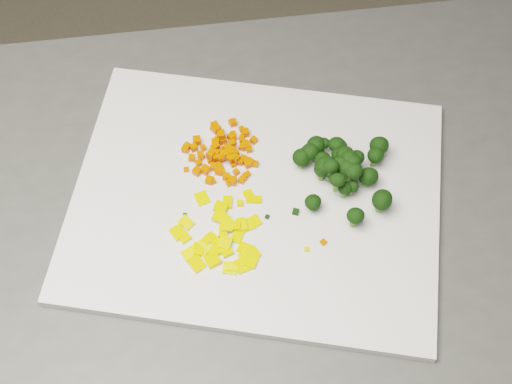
% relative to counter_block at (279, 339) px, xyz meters
% --- Properties ---
extents(counter_block, '(1.16, 0.99, 0.90)m').
position_rel_counter_block_xyz_m(counter_block, '(0.00, 0.00, 0.00)').
color(counter_block, '#474744').
rests_on(counter_block, ground).
extents(cutting_board, '(0.49, 0.40, 0.01)m').
position_rel_counter_block_xyz_m(cutting_board, '(-0.05, 0.02, 0.46)').
color(cutting_board, silver).
rests_on(cutting_board, counter_block).
extents(carrot_pile, '(0.10, 0.10, 0.03)m').
position_rel_counter_block_xyz_m(carrot_pile, '(-0.10, 0.07, 0.48)').
color(carrot_pile, '#DD4602').
rests_on(carrot_pile, cutting_board).
extents(pepper_pile, '(0.12, 0.12, 0.02)m').
position_rel_counter_block_xyz_m(pepper_pile, '(-0.08, -0.04, 0.47)').
color(pepper_pile, yellow).
rests_on(pepper_pile, cutting_board).
extents(broccoli_pile, '(0.12, 0.12, 0.06)m').
position_rel_counter_block_xyz_m(broccoli_pile, '(0.06, 0.06, 0.49)').
color(broccoli_pile, black).
rests_on(broccoli_pile, cutting_board).
extents(carrot_cube_0, '(0.01, 0.01, 0.01)m').
position_rel_counter_block_xyz_m(carrot_cube_0, '(-0.10, 0.04, 0.47)').
color(carrot_cube_0, '#DD4602').
rests_on(carrot_cube_0, carrot_pile).
extents(carrot_cube_1, '(0.01, 0.01, 0.01)m').
position_rel_counter_block_xyz_m(carrot_cube_1, '(-0.09, 0.11, 0.47)').
color(carrot_cube_1, '#DD4602').
rests_on(carrot_cube_1, carrot_pile).
extents(carrot_cube_2, '(0.01, 0.01, 0.01)m').
position_rel_counter_block_xyz_m(carrot_cube_2, '(-0.06, 0.04, 0.47)').
color(carrot_cube_2, '#DD4602').
rests_on(carrot_cube_2, carrot_pile).
extents(carrot_cube_3, '(0.01, 0.01, 0.01)m').
position_rel_counter_block_xyz_m(carrot_cube_3, '(-0.10, 0.04, 0.47)').
color(carrot_cube_3, '#DD4602').
rests_on(carrot_cube_3, carrot_pile).
extents(carrot_cube_4, '(0.01, 0.01, 0.01)m').
position_rel_counter_block_xyz_m(carrot_cube_4, '(-0.12, 0.10, 0.47)').
color(carrot_cube_4, '#DD4602').
rests_on(carrot_cube_4, carrot_pile).
extents(carrot_cube_5, '(0.01, 0.01, 0.01)m').
position_rel_counter_block_xyz_m(carrot_cube_5, '(-0.11, 0.02, 0.47)').
color(carrot_cube_5, '#DD4602').
rests_on(carrot_cube_5, carrot_pile).
extents(carrot_cube_6, '(0.01, 0.01, 0.01)m').
position_rel_counter_block_xyz_m(carrot_cube_6, '(-0.10, 0.07, 0.47)').
color(carrot_cube_6, '#DD4602').
rests_on(carrot_cube_6, carrot_pile).
extents(carrot_cube_7, '(0.01, 0.01, 0.01)m').
position_rel_counter_block_xyz_m(carrot_cube_7, '(-0.08, 0.06, 0.47)').
color(carrot_cube_7, '#DD4602').
rests_on(carrot_cube_7, carrot_pile).
extents(carrot_cube_8, '(0.01, 0.01, 0.01)m').
position_rel_counter_block_xyz_m(carrot_cube_8, '(-0.07, 0.06, 0.47)').
color(carrot_cube_8, '#DD4602').
rests_on(carrot_cube_8, carrot_pile).
extents(carrot_cube_9, '(0.01, 0.01, 0.01)m').
position_rel_counter_block_xyz_m(carrot_cube_9, '(-0.13, 0.05, 0.47)').
color(carrot_cube_9, '#DD4602').
rests_on(carrot_cube_9, carrot_pile).
extents(carrot_cube_10, '(0.01, 0.01, 0.01)m').
position_rel_counter_block_xyz_m(carrot_cube_10, '(-0.11, 0.06, 0.47)').
color(carrot_cube_10, '#DD4602').
rests_on(carrot_cube_10, carrot_pile).
extents(carrot_cube_11, '(0.01, 0.01, 0.01)m').
position_rel_counter_block_xyz_m(carrot_cube_11, '(-0.09, 0.07, 0.47)').
color(carrot_cube_11, '#DD4602').
rests_on(carrot_cube_11, carrot_pile).
extents(carrot_cube_12, '(0.01, 0.01, 0.01)m').
position_rel_counter_block_xyz_m(carrot_cube_12, '(-0.11, 0.07, 0.47)').
color(carrot_cube_12, '#DD4602').
rests_on(carrot_cube_12, carrot_pile).
extents(carrot_cube_13, '(0.01, 0.01, 0.01)m').
position_rel_counter_block_xyz_m(carrot_cube_13, '(-0.08, 0.09, 0.47)').
color(carrot_cube_13, '#DD4602').
rests_on(carrot_cube_13, carrot_pile).
extents(carrot_cube_14, '(0.01, 0.01, 0.01)m').
position_rel_counter_block_xyz_m(carrot_cube_14, '(-0.07, 0.04, 0.47)').
color(carrot_cube_14, '#DD4602').
rests_on(carrot_cube_14, carrot_pile).
extents(carrot_cube_15, '(0.01, 0.01, 0.01)m').
position_rel_counter_block_xyz_m(carrot_cube_15, '(-0.13, 0.03, 0.47)').
color(carrot_cube_15, '#DD4602').
rests_on(carrot_cube_15, carrot_pile).
extents(carrot_cube_16, '(0.01, 0.01, 0.01)m').
position_rel_counter_block_xyz_m(carrot_cube_16, '(-0.11, 0.04, 0.47)').
color(carrot_cube_16, '#DD4602').
rests_on(carrot_cube_16, carrot_pile).
extents(carrot_cube_17, '(0.01, 0.01, 0.01)m').
position_rel_counter_block_xyz_m(carrot_cube_17, '(-0.13, 0.06, 0.47)').
color(carrot_cube_17, '#DD4602').
rests_on(carrot_cube_17, carrot_pile).
extents(carrot_cube_18, '(0.01, 0.01, 0.01)m').
position_rel_counter_block_xyz_m(carrot_cube_18, '(-0.13, 0.10, 0.47)').
color(carrot_cube_18, '#DD4602').
rests_on(carrot_cube_18, carrot_pile).
extents(carrot_cube_19, '(0.01, 0.01, 0.01)m').
position_rel_counter_block_xyz_m(carrot_cube_19, '(-0.10, 0.07, 0.47)').
color(carrot_cube_19, '#DD4602').
rests_on(carrot_cube_19, carrot_pile).
extents(carrot_cube_20, '(0.01, 0.01, 0.01)m').
position_rel_counter_block_xyz_m(carrot_cube_20, '(-0.14, 0.05, 0.47)').
color(carrot_cube_20, '#DD4602').
rests_on(carrot_cube_20, carrot_pile).
extents(carrot_cube_21, '(0.01, 0.01, 0.01)m').
position_rel_counter_block_xyz_m(carrot_cube_21, '(-0.11, 0.02, 0.47)').
color(carrot_cube_21, '#DD4602').
rests_on(carrot_cube_21, carrot_pile).
extents(carrot_cube_22, '(0.01, 0.01, 0.01)m').
position_rel_counter_block_xyz_m(carrot_cube_22, '(-0.12, 0.09, 0.47)').
color(carrot_cube_22, '#DD4602').
rests_on(carrot_cube_22, carrot_pile).
extents(carrot_cube_23, '(0.01, 0.01, 0.01)m').
position_rel_counter_block_xyz_m(carrot_cube_23, '(-0.07, 0.06, 0.47)').
color(carrot_cube_23, '#DD4602').
rests_on(carrot_cube_23, carrot_pile).
extents(carrot_cube_24, '(0.01, 0.01, 0.01)m').
position_rel_counter_block_xyz_m(carrot_cube_24, '(-0.07, 0.03, 0.47)').
color(carrot_cube_24, '#DD4602').
rests_on(carrot_cube_24, carrot_pile).
extents(carrot_cube_25, '(0.01, 0.01, 0.01)m').
position_rel_counter_block_xyz_m(carrot_cube_25, '(-0.07, 0.08, 0.47)').
color(carrot_cube_25, '#DD4602').
rests_on(carrot_cube_25, carrot_pile).
extents(carrot_cube_26, '(0.01, 0.01, 0.01)m').
position_rel_counter_block_xyz_m(carrot_cube_26, '(-0.09, 0.03, 0.47)').
color(carrot_cube_26, '#DD4602').
rests_on(carrot_cube_26, carrot_pile).
extents(carrot_cube_27, '(0.01, 0.01, 0.01)m').
position_rel_counter_block_xyz_m(carrot_cube_27, '(-0.11, 0.10, 0.47)').
color(carrot_cube_27, '#DD4602').
rests_on(carrot_cube_27, carrot_pile).
extents(carrot_cube_28, '(0.01, 0.01, 0.01)m').
position_rel_counter_block_xyz_m(carrot_cube_28, '(-0.12, 0.10, 0.47)').
color(carrot_cube_28, '#DD4602').
rests_on(carrot_cube_28, carrot_pile).
extents(carrot_cube_29, '(0.01, 0.01, 0.01)m').
position_rel_counter_block_xyz_m(carrot_cube_29, '(-0.10, 0.05, 0.47)').
color(carrot_cube_29, '#DD4602').
rests_on(carrot_cube_29, carrot_pile).
extents(carrot_cube_30, '(0.01, 0.01, 0.01)m').
position_rel_counter_block_xyz_m(carrot_cube_30, '(-0.08, 0.04, 0.47)').
color(carrot_cube_30, '#DD4602').
rests_on(carrot_cube_30, carrot_pile).
extents(carrot_cube_31, '(0.01, 0.01, 0.01)m').
position_rel_counter_block_xyz_m(carrot_cube_31, '(-0.10, 0.07, 0.47)').
color(carrot_cube_31, '#DD4602').
rests_on(carrot_cube_31, carrot_pile).
extents(carrot_cube_32, '(0.01, 0.01, 0.01)m').
position_rel_counter_block_xyz_m(carrot_cube_32, '(-0.13, 0.07, 0.47)').
color(carrot_cube_32, '#DD4602').
rests_on(carrot_cube_32, carrot_pile).
extents(carrot_cube_33, '(0.01, 0.01, 0.01)m').
position_rel_counter_block_xyz_m(carrot_cube_33, '(-0.08, 0.03, 0.47)').
color(carrot_cube_33, '#DD4602').
rests_on(carrot_cube_33, carrot_pile).
extents(carrot_cube_34, '(0.01, 0.01, 0.01)m').
position_rel_counter_block_xyz_m(carrot_cube_34, '(-0.07, 0.06, 0.47)').
color(carrot_cube_34, '#DD4602').
rests_on(carrot_cube_34, carrot_pile).
extents(carrot_cube_35, '(0.01, 0.01, 0.01)m').
position_rel_counter_block_xyz_m(carrot_cube_35, '(-0.10, 0.09, 0.47)').
color(carrot_cube_35, '#DD4602').
rests_on(carrot_cube_35, carrot_pile).
extents(carrot_cube_36, '(0.01, 0.01, 0.01)m').
position_rel_counter_block_xyz_m(carrot_cube_36, '(-0.09, 0.10, 0.47)').
color(carrot_cube_36, '#DD4602').
rests_on(carrot_cube_36, carrot_pile).
extents(carrot_cube_37, '(0.01, 0.01, 0.01)m').
position_rel_counter_block_xyz_m(carrot_cube_37, '(-0.09, 0.07, 0.47)').
color(carrot_cube_37, '#DD4602').
rests_on(carrot_cube_37, carrot_pile).
extents(carrot_cube_38, '(0.01, 0.01, 0.01)m').
position_rel_counter_block_xyz_m(carrot_cube_38, '(-0.12, 0.07, 0.47)').
color(carrot_cube_38, '#DD4602').
rests_on(carrot_cube_38, carrot_pile).
extents(carrot_cube_39, '(0.01, 0.01, 0.01)m').
position_rel_counter_block_xyz_m(carrot_cube_39, '(-0.11, 0.09, 0.47)').
color(carrot_cube_39, '#DD4602').
rests_on(carrot_cube_39, carrot_pile).
extents(carrot_cube_40, '(0.01, 0.01, 0.01)m').
position_rel_counter_block_xyz_m(carrot_cube_40, '(-0.10, 0.06, 0.47)').
color(carrot_cube_40, '#DD4602').
rests_on(carrot_cube_40, carrot_pile).
extents(carrot_cube_41, '(0.01, 0.01, 0.01)m').
position_rel_counter_block_xyz_m(carrot_cube_41, '(-0.10, 0.12, 0.47)').
color(carrot_cube_41, '#DD4602').
rests_on(carrot_cube_41, carrot_pile).
extents(carrot_cube_42, '(0.01, 0.01, 0.01)m').
position_rel_counter_block_xyz_m(carrot_cube_42, '(-0.09, 0.05, 0.47)').
color(carrot_cube_42, '#DD4602').
rests_on(carrot_cube_42, carrot_pile).
extents(carrot_cube_43, '(0.01, 0.01, 0.01)m').
position_rel_counter_block_xyz_m(carrot_cube_43, '(-0.08, 0.10, 0.47)').
color(carrot_cube_43, '#DD4602').
rests_on(carrot_cube_43, carrot_pile).
extents(carrot_cube_44, '(0.01, 0.01, 0.01)m').
position_rel_counter_block_xyz_m(carrot_cube_44, '(-0.07, 0.09, 0.47)').
color(carrot_cube_44, '#DD4602').
rests_on(carrot_cube_44, carrot_pile).
extents(carrot_cube_45, '(0.01, 0.01, 0.01)m').
position_rel_counter_block_xyz_m(carrot_cube_45, '(-0.10, 0.12, 0.47)').
color(carrot_cube_45, '#DD4602').
rests_on(carrot_cube_45, carrot_pile).
extents(carrot_cube_46, '(0.01, 0.01, 0.01)m').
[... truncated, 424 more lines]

